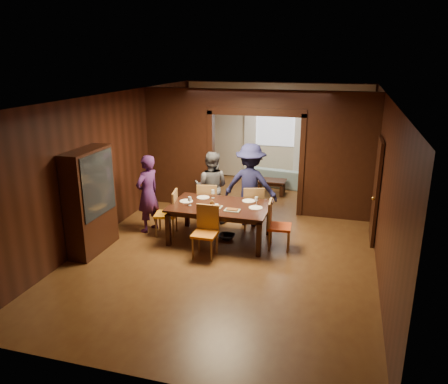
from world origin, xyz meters
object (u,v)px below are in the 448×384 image
(chair_near, at_px, (205,233))
(hutch, at_px, (90,201))
(dining_table, at_px, (220,223))
(coffee_table, at_px, (271,187))
(person_navy, at_px, (251,185))
(person_grey, at_px, (211,187))
(chair_right, at_px, (280,225))
(chair_far_r, at_px, (253,207))
(sofa, at_px, (279,176))
(chair_left, at_px, (166,213))
(person_purple, at_px, (148,194))
(chair_far_l, at_px, (208,203))

(chair_near, relative_size, hutch, 0.48)
(dining_table, height_order, coffee_table, dining_table)
(person_navy, bearing_deg, coffee_table, -88.92)
(person_grey, xyz_separation_m, chair_right, (1.73, -1.06, -0.33))
(person_grey, height_order, dining_table, person_grey)
(person_navy, bearing_deg, chair_right, 129.79)
(person_navy, height_order, chair_far_r, person_navy)
(person_navy, bearing_deg, chair_near, 78.87)
(sofa, height_order, chair_left, chair_left)
(sofa, bearing_deg, person_purple, 70.93)
(chair_near, bearing_deg, chair_far_r, 71.09)
(chair_left, height_order, chair_far_l, same)
(person_grey, bearing_deg, hutch, 47.52)
(chair_far_l, bearing_deg, chair_left, 41.08)
(sofa, bearing_deg, person_navy, 95.80)
(chair_far_l, bearing_deg, sofa, -116.81)
(coffee_table, relative_size, chair_left, 0.82)
(person_purple, bearing_deg, dining_table, 106.07)
(coffee_table, distance_m, chair_right, 3.53)
(person_purple, distance_m, person_grey, 1.45)
(chair_left, distance_m, chair_right, 2.40)
(sofa, distance_m, dining_table, 4.27)
(chair_left, distance_m, chair_far_l, 1.06)
(coffee_table, bearing_deg, chair_near, -97.09)
(dining_table, bearing_deg, sofa, 82.72)
(sofa, xyz_separation_m, dining_table, (-0.54, -4.23, 0.11))
(person_purple, relative_size, person_grey, 1.03)
(person_navy, height_order, chair_near, person_navy)
(person_grey, xyz_separation_m, dining_table, (0.50, -1.00, -0.43))
(chair_far_l, bearing_deg, hutch, 38.05)
(chair_left, bearing_deg, chair_near, 43.85)
(person_purple, height_order, hutch, hutch)
(chair_far_l, distance_m, hutch, 2.63)
(sofa, height_order, chair_right, chair_right)
(sofa, relative_size, chair_right, 1.90)
(chair_left, bearing_deg, person_purple, -114.38)
(chair_left, relative_size, chair_far_l, 1.00)
(chair_left, xyz_separation_m, chair_near, (1.12, -0.78, 0.00))
(chair_far_r, bearing_deg, person_navy, -79.26)
(person_navy, xyz_separation_m, chair_near, (-0.45, -1.85, -0.43))
(person_grey, xyz_separation_m, sofa, (1.04, 3.24, -0.54))
(chair_near, bearing_deg, hutch, -172.29)
(chair_far_l, bearing_deg, chair_far_r, 172.78)
(person_purple, bearing_deg, chair_far_r, 128.64)
(person_purple, bearing_deg, person_navy, 134.26)
(person_purple, bearing_deg, chair_far_l, 141.61)
(person_navy, height_order, dining_table, person_navy)
(person_navy, relative_size, sofa, 0.99)
(sofa, bearing_deg, person_grey, 80.62)
(hutch, bearing_deg, chair_left, 45.80)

